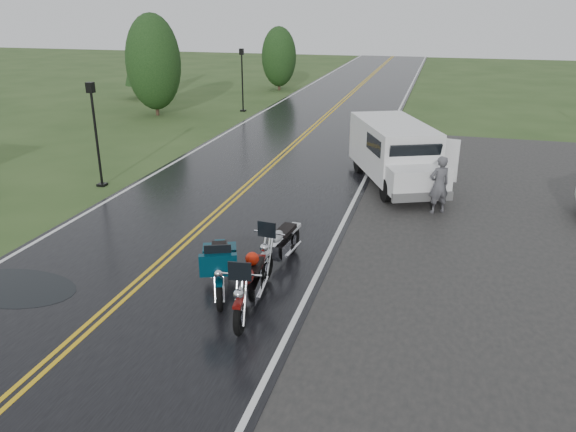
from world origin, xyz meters
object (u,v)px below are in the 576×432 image
object	(u,v)px
motorcycle_teal	(219,282)
lamp_post_near_left	(96,135)
motorcycle_red	(239,303)
lamp_post_far_left	(242,80)
van_white	(388,170)
person_at_van	(439,186)
motorcycle_silver	(265,256)

from	to	relation	value
motorcycle_teal	lamp_post_near_left	world-z (taller)	lamp_post_near_left
motorcycle_red	lamp_post_far_left	xyz separation A→B (m)	(-7.98, 22.56, 1.09)
lamp_post_near_left	lamp_post_far_left	distance (m)	14.93
motorcycle_red	lamp_post_near_left	world-z (taller)	lamp_post_near_left
motorcycle_teal	van_white	bearing A→B (deg)	50.45
van_white	lamp_post_far_left	bearing A→B (deg)	101.48
lamp_post_near_left	person_at_van	bearing A→B (deg)	1.33
motorcycle_red	motorcycle_teal	distance (m)	1.00
lamp_post_near_left	lamp_post_far_left	xyz separation A→B (m)	(-0.12, 14.93, 0.01)
motorcycle_red	van_white	xyz separation A→B (m)	(1.86, 8.49, 0.37)
motorcycle_silver	lamp_post_near_left	bearing A→B (deg)	150.59
van_white	motorcycle_silver	bearing A→B (deg)	-131.41
motorcycle_teal	person_at_van	bearing A→B (deg)	38.74
van_white	motorcycle_red	bearing A→B (deg)	-125.82
motorcycle_teal	motorcycle_silver	xyz separation A→B (m)	(0.51, 1.46, -0.01)
motorcycle_teal	lamp_post_near_left	size ratio (longest dim) A/B	0.66
person_at_van	lamp_post_far_left	xyz separation A→B (m)	(-11.41, 14.67, 0.93)
motorcycle_red	lamp_post_far_left	distance (m)	23.96
person_at_van	motorcycle_teal	bearing A→B (deg)	28.87
motorcycle_silver	motorcycle_red	bearing A→B (deg)	-79.15
motorcycle_teal	lamp_post_far_left	bearing A→B (deg)	87.08
motorcycle_red	van_white	bearing A→B (deg)	70.72
motorcycle_red	motorcycle_silver	distance (m)	2.19
motorcycle_silver	van_white	world-z (taller)	van_white
motorcycle_red	motorcycle_teal	size ratio (longest dim) A/B	1.01
motorcycle_silver	lamp_post_near_left	world-z (taller)	lamp_post_near_left
lamp_post_near_left	lamp_post_far_left	size ratio (longest dim) A/B	1.00
motorcycle_teal	motorcycle_red	bearing A→B (deg)	-67.25
person_at_van	motorcycle_silver	bearing A→B (deg)	26.46
van_white	lamp_post_near_left	size ratio (longest dim) A/B	1.54
motorcycle_teal	lamp_post_near_left	bearing A→B (deg)	114.62
motorcycle_silver	lamp_post_far_left	xyz separation A→B (m)	(-7.79, 20.38, 1.11)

